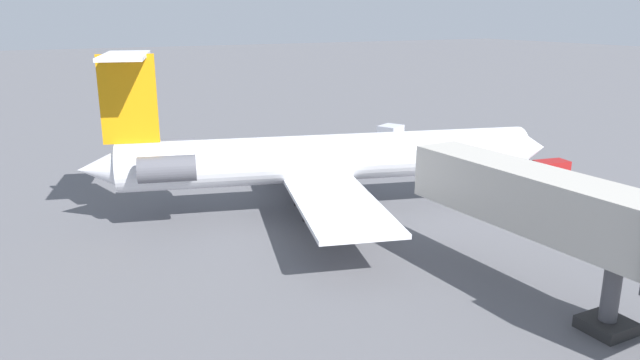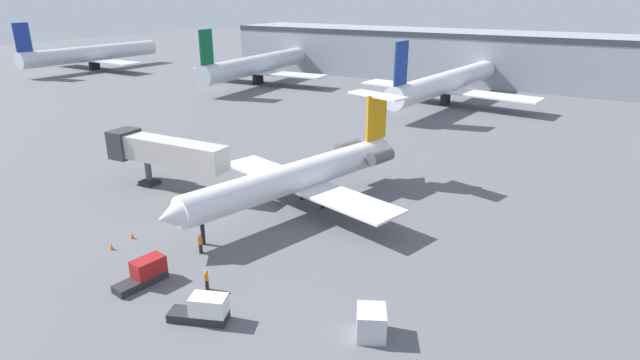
{
  "view_description": "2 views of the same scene",
  "coord_description": "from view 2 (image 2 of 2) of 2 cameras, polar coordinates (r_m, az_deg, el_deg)",
  "views": [
    {
      "loc": [
        -34.5,
        18.16,
        12.38
      ],
      "look_at": [
        -4.0,
        2.18,
        2.74
      ],
      "focal_mm": 33.53,
      "sensor_mm": 36.0,
      "label": 1
    },
    {
      "loc": [
        23.68,
        -39.59,
        20.77
      ],
      "look_at": [
        -0.44,
        1.88,
        3.05
      ],
      "focal_mm": 28.65,
      "sensor_mm": 36.0,
      "label": 2
    }
  ],
  "objects": [
    {
      "name": "terminal_building",
      "position": [
        131.48,
        20.12,
        12.6
      ],
      "size": [
        143.19,
        19.38,
        11.83
      ],
      "color": "#8C939E",
      "rests_on": "ground_plane"
    },
    {
      "name": "jet_bridge",
      "position": [
        58.9,
        -17.44,
        3.15
      ],
      "size": [
        15.27,
        3.58,
        6.05
      ],
      "color": "#B7B2A8",
      "rests_on": "ground_plane"
    },
    {
      "name": "parked_airliner_west_mid",
      "position": [
        124.86,
        -7.05,
        12.62
      ],
      "size": [
        34.8,
        41.24,
        13.73
      ],
      "color": "silver",
      "rests_on": "ground_plane"
    },
    {
      "name": "parked_airliner_centre",
      "position": [
        103.14,
        13.92,
        10.5
      ],
      "size": [
        35.7,
        42.13,
        13.41
      ],
      "color": "white",
      "rests_on": "ground_plane"
    },
    {
      "name": "baggage_tug_lead",
      "position": [
        41.32,
        -18.95,
        -9.79
      ],
      "size": [
        2.02,
        4.17,
        1.9
      ],
      "color": "#262628",
      "rests_on": "ground_plane"
    },
    {
      "name": "regional_jet",
      "position": [
        51.2,
        -1.92,
        0.67
      ],
      "size": [
        23.08,
        29.72,
        10.16
      ],
      "color": "white",
      "rests_on": "ground_plane"
    },
    {
      "name": "traffic_cone_mid",
      "position": [
        44.22,
        -18.04,
        -8.43
      ],
      "size": [
        0.36,
        0.36,
        0.55
      ],
      "color": "orange",
      "rests_on": "ground_plane"
    },
    {
      "name": "traffic_cone_far",
      "position": [
        47.54,
        -22.26,
        -6.91
      ],
      "size": [
        0.36,
        0.36,
        0.55
      ],
      "color": "orange",
      "rests_on": "ground_plane"
    },
    {
      "name": "parked_airliner_west_end",
      "position": [
        160.85,
        -24.11,
        12.74
      ],
      "size": [
        34.8,
        41.29,
        13.66
      ],
      "color": "silver",
      "rests_on": "ground_plane"
    },
    {
      "name": "ground_plane",
      "position": [
        50.61,
        -0.64,
        -4.02
      ],
      "size": [
        400.0,
        400.0,
        0.1
      ],
      "primitive_type": "cube",
      "color": "#5B5B60"
    },
    {
      "name": "cargo_container_uld",
      "position": [
        33.92,
        5.75,
        -15.59
      ],
      "size": [
        2.62,
        2.77,
        1.91
      ],
      "color": "silver",
      "rests_on": "ground_plane"
    },
    {
      "name": "ground_crew_marshaller",
      "position": [
        44.42,
        -13.21,
        -6.95
      ],
      "size": [
        0.43,
        0.48,
        1.69
      ],
      "color": "black",
      "rests_on": "ground_plane"
    },
    {
      "name": "traffic_cone_near",
      "position": [
        48.89,
        -20.24,
        -5.86
      ],
      "size": [
        0.36,
        0.36,
        0.55
      ],
      "color": "orange",
      "rests_on": "ground_plane"
    },
    {
      "name": "ground_crew_loader",
      "position": [
        39.18,
        -12.54,
        -10.81
      ],
      "size": [
        0.46,
        0.47,
        1.69
      ],
      "color": "black",
      "rests_on": "ground_plane"
    },
    {
      "name": "baggage_tug_trailing",
      "position": [
        35.97,
        -12.8,
        -13.95
      ],
      "size": [
        4.24,
        2.76,
        1.9
      ],
      "color": "#262628",
      "rests_on": "ground_plane"
    }
  ]
}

